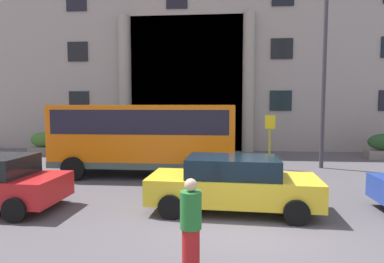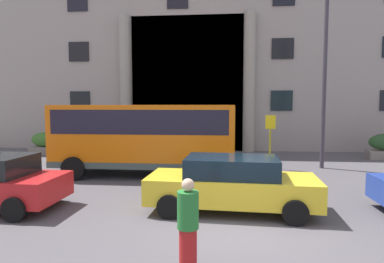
% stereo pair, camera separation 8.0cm
% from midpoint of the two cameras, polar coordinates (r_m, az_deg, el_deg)
% --- Properties ---
extents(ground_plane, '(80.00, 64.00, 0.12)m').
position_cam_midpoint_polar(ground_plane, '(8.12, 8.07, -16.50)').
color(ground_plane, '#4D494E').
extents(office_building_facade, '(39.52, 9.60, 14.08)m').
position_cam_midpoint_polar(office_building_facade, '(25.39, 6.36, 14.10)').
color(office_building_facade, gray).
rests_on(office_building_facade, ground_plane).
extents(orange_minibus, '(7.12, 2.60, 2.85)m').
position_cam_midpoint_polar(orange_minibus, '(13.48, -7.89, -0.36)').
color(orange_minibus, orange).
rests_on(orange_minibus, ground_plane).
extents(bus_stop_sign, '(0.44, 0.08, 2.39)m').
position_cam_midpoint_polar(bus_stop_sign, '(15.14, 13.45, -0.68)').
color(bus_stop_sign, '#9F961C').
rests_on(bus_stop_sign, ground_plane).
extents(hedge_planter_west, '(2.04, 0.96, 1.33)m').
position_cam_midpoint_polar(hedge_planter_west, '(18.92, -11.37, -2.18)').
color(hedge_planter_west, slate).
rests_on(hedge_planter_west, ground_plane).
extents(hedge_planter_entrance_left, '(1.52, 0.72, 1.28)m').
position_cam_midpoint_polar(hedge_planter_entrance_left, '(20.71, -23.99, -1.97)').
color(hedge_planter_entrance_left, slate).
rests_on(hedge_planter_entrance_left, ground_plane).
extents(hedge_planter_far_west, '(1.52, 0.96, 1.48)m').
position_cam_midpoint_polar(hedge_planter_far_west, '(18.00, 2.15, -2.20)').
color(hedge_planter_far_west, gray).
rests_on(hedge_planter_far_west, ground_plane).
extents(parked_estate_mid, '(4.58, 2.14, 1.47)m').
position_cam_midpoint_polar(parked_estate_mid, '(9.07, 7.11, -8.85)').
color(parked_estate_mid, gold).
rests_on(parked_estate_mid, ground_plane).
extents(motorcycle_far_end, '(2.00, 0.55, 0.89)m').
position_cam_midpoint_polar(motorcycle_far_end, '(10.88, -0.32, -8.12)').
color(motorcycle_far_end, black).
rests_on(motorcycle_far_end, ground_plane).
extents(pedestrian_man_crossing, '(0.36, 0.36, 1.65)m').
position_cam_midpoint_polar(pedestrian_man_crossing, '(5.74, -0.28, -16.11)').
color(pedestrian_man_crossing, '#B01E1F').
rests_on(pedestrian_man_crossing, ground_plane).
extents(lamppost_plaza_centre, '(0.40, 0.40, 8.23)m').
position_cam_midpoint_polar(lamppost_plaza_centre, '(16.05, 22.03, 11.07)').
color(lamppost_plaza_centre, '#38333E').
rests_on(lamppost_plaza_centre, ground_plane).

